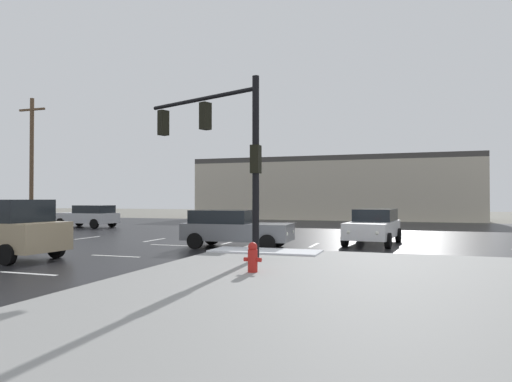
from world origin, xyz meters
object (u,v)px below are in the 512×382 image
at_px(sedan_white, 374,226).
at_px(sedan_silver, 89,216).
at_px(sedan_grey, 234,228).
at_px(utility_pole_far, 32,160).
at_px(fire_hydrant, 253,257).
at_px(traffic_signal_mast, 223,140).

bearing_deg(sedan_white, sedan_silver, -99.80).
bearing_deg(sedan_grey, utility_pole_far, 155.45).
bearing_deg(fire_hydrant, sedan_silver, 138.41).
xyz_separation_m(fire_hydrant, sedan_grey, (-3.04, 6.45, 0.32)).
bearing_deg(sedan_grey, sedan_silver, 145.87).
height_order(sedan_white, sedan_grey, same).
distance_m(traffic_signal_mast, sedan_silver, 20.64).
distance_m(fire_hydrant, utility_pole_far, 25.91).
height_order(traffic_signal_mast, sedan_grey, traffic_signal_mast).
bearing_deg(sedan_grey, sedan_white, 30.51).
height_order(sedan_silver, sedan_white, same).
height_order(fire_hydrant, utility_pole_far, utility_pole_far).
bearing_deg(utility_pole_far, fire_hydrant, -33.52).
bearing_deg(utility_pole_far, sedan_grey, -22.76).
bearing_deg(sedan_silver, sedan_white, 168.16).
height_order(traffic_signal_mast, sedan_white, traffic_signal_mast).
bearing_deg(utility_pole_far, traffic_signal_mast, -30.29).
bearing_deg(traffic_signal_mast, utility_pole_far, -9.38).
xyz_separation_m(traffic_signal_mast, sedan_grey, (-1.02, 3.60, -3.21)).
height_order(sedan_grey, utility_pole_far, utility_pole_far).
xyz_separation_m(fire_hydrant, sedan_white, (2.43, 9.90, 0.32)).
height_order(fire_hydrant, sedan_silver, sedan_silver).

